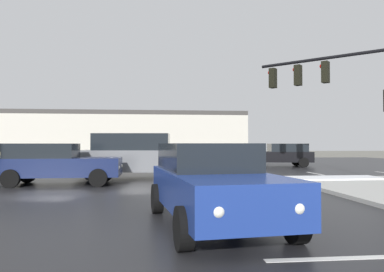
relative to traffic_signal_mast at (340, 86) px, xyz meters
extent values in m
plane|color=slate|center=(-5.59, 3.50, -4.08)|extent=(120.00, 120.00, 0.00)
cube|color=#232326|center=(-5.59, 3.50, -4.07)|extent=(44.00, 44.00, 0.02)
cube|color=white|center=(-0.59, -0.50, -3.91)|extent=(4.00, 1.60, 0.06)
cube|color=silver|center=(-5.59, -10.50, -4.05)|extent=(2.00, 0.15, 0.01)
cube|color=silver|center=(-5.59, -6.50, -4.05)|extent=(2.00, 0.15, 0.01)
cube|color=silver|center=(-5.59, -2.50, -4.05)|extent=(2.00, 0.15, 0.01)
cube|color=silver|center=(-5.59, 1.50, -4.05)|extent=(2.00, 0.15, 0.01)
cube|color=silver|center=(-5.59, 5.50, -4.05)|extent=(2.00, 0.15, 0.01)
cube|color=silver|center=(-5.59, 9.50, -4.05)|extent=(2.00, 0.15, 0.01)
cube|color=silver|center=(-5.59, 13.50, -4.05)|extent=(2.00, 0.15, 0.01)
cube|color=silver|center=(-5.59, 17.50, -4.05)|extent=(2.00, 0.15, 0.01)
cube|color=silver|center=(-5.59, 21.50, -4.05)|extent=(2.00, 0.15, 0.01)
cube|color=silver|center=(-11.59, 3.50, -4.05)|extent=(0.15, 2.00, 0.01)
cube|color=silver|center=(-7.59, 3.50, -4.05)|extent=(0.15, 2.00, 0.01)
cube|color=silver|center=(-3.59, 3.50, -4.05)|extent=(0.15, 2.00, 0.01)
cube|color=silver|center=(0.41, 3.50, -4.05)|extent=(0.15, 2.00, 0.01)
cube|color=silver|center=(-2.09, -0.50, -4.05)|extent=(0.45, 7.00, 0.01)
cylinder|color=black|center=(-0.66, 0.63, 1.32)|extent=(4.17, 3.97, 0.14)
cube|color=black|center=(-0.46, 0.43, 0.70)|extent=(0.45, 0.45, 0.95)
sphere|color=red|center=(-0.57, 0.54, 0.98)|extent=(0.20, 0.20, 0.20)
cube|color=black|center=(-1.37, 1.30, 0.70)|extent=(0.45, 0.45, 0.95)
sphere|color=red|center=(-1.49, 1.41, 0.98)|extent=(0.20, 0.20, 0.20)
cube|color=black|center=(-2.29, 2.17, 0.70)|extent=(0.45, 0.45, 0.95)
sphere|color=red|center=(-2.41, 2.28, 0.98)|extent=(0.20, 0.20, 0.20)
cube|color=beige|center=(-10.98, 30.67, -1.64)|extent=(27.59, 8.00, 4.88)
cube|color=#3F3D3A|center=(-10.98, 30.67, 1.05)|extent=(27.59, 8.00, 0.50)
cube|color=black|center=(0.38, 9.38, -3.38)|extent=(4.68, 2.32, 0.70)
cube|color=black|center=(1.05, 9.30, -2.75)|extent=(2.65, 1.94, 0.55)
cylinder|color=black|center=(-1.25, 8.66, -3.73)|extent=(0.68, 0.30, 0.66)
cylinder|color=black|center=(-1.04, 10.45, -3.73)|extent=(0.68, 0.30, 0.66)
cylinder|color=black|center=(1.79, 8.30, -3.73)|extent=(0.68, 0.30, 0.66)
cylinder|color=black|center=(2.00, 10.09, -3.73)|extent=(0.68, 0.30, 0.66)
sphere|color=white|center=(-1.88, 9.07, -3.38)|extent=(0.18, 0.18, 0.18)
sphere|color=white|center=(-1.74, 10.21, -3.38)|extent=(0.18, 0.18, 0.18)
cube|color=slate|center=(-9.02, 1.83, -3.25)|extent=(4.96, 2.38, 0.95)
cube|color=black|center=(-9.02, 1.83, -2.40)|extent=(3.51, 2.09, 0.75)
cylinder|color=black|center=(-10.74, 1.01, -3.73)|extent=(0.68, 0.28, 0.66)
cylinder|color=black|center=(-10.56, 2.95, -3.73)|extent=(0.68, 0.28, 0.66)
cylinder|color=black|center=(-7.49, 0.71, -3.73)|extent=(0.68, 0.28, 0.66)
cylinder|color=black|center=(-7.31, 2.66, -3.73)|extent=(0.68, 0.28, 0.66)
sphere|color=white|center=(-11.42, 1.43, -3.25)|extent=(0.18, 0.18, 0.18)
sphere|color=white|center=(-11.31, 2.67, -3.25)|extent=(0.18, 0.18, 0.18)
cylinder|color=black|center=(-14.61, 2.29, -3.73)|extent=(0.23, 0.66, 0.66)
sphere|color=white|center=(-14.93, 2.97, -3.38)|extent=(0.18, 0.18, 0.18)
cube|color=#141E47|center=(-11.60, -0.60, -3.38)|extent=(4.51, 1.82, 0.70)
cube|color=black|center=(-12.27, -0.60, -2.75)|extent=(2.48, 1.67, 0.55)
cylinder|color=black|center=(-10.06, 0.29, -3.73)|extent=(0.66, 0.22, 0.66)
cylinder|color=black|center=(-10.07, -1.51, -3.73)|extent=(0.66, 0.22, 0.66)
cylinder|color=black|center=(-13.12, 0.30, -3.73)|extent=(0.66, 0.22, 0.66)
cylinder|color=black|center=(-13.13, -1.50, -3.73)|extent=(0.66, 0.22, 0.66)
sphere|color=white|center=(-9.39, -0.04, -3.38)|extent=(0.18, 0.18, 0.18)
sphere|color=white|center=(-9.40, -1.19, -3.38)|extent=(0.18, 0.18, 0.18)
cylinder|color=black|center=(-17.04, 11.82, -3.73)|extent=(0.67, 0.26, 0.66)
cylinder|color=black|center=(-16.94, 10.03, -3.73)|extent=(0.67, 0.26, 0.66)
sphere|color=white|center=(-16.35, 11.54, -3.38)|extent=(0.18, 0.18, 0.18)
sphere|color=white|center=(-16.29, 10.39, -3.38)|extent=(0.18, 0.18, 0.18)
cube|color=navy|center=(-6.91, -8.30, -3.38)|extent=(2.31, 4.68, 0.70)
cube|color=black|center=(-6.99, -7.63, -2.75)|extent=(1.93, 2.65, 0.55)
cylinder|color=black|center=(-5.84, -9.71, -3.73)|extent=(0.29, 0.68, 0.66)
cylinder|color=black|center=(-7.63, -9.92, -3.73)|extent=(0.29, 0.68, 0.66)
cylinder|color=black|center=(-6.20, -6.67, -3.73)|extent=(0.29, 0.68, 0.66)
cylinder|color=black|center=(-7.98, -6.88, -3.73)|extent=(0.29, 0.68, 0.66)
sphere|color=white|center=(-6.09, -10.42, -3.38)|extent=(0.18, 0.18, 0.18)
sphere|color=white|center=(-7.23, -10.55, -3.38)|extent=(0.18, 0.18, 0.18)
camera|label=1|loc=(-8.08, -15.41, -2.48)|focal=34.98mm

